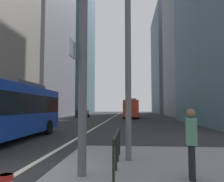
{
  "coord_description": "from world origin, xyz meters",
  "views": [
    {
      "loc": [
        3.16,
        -6.1,
        1.85
      ],
      "look_at": [
        0.13,
        33.43,
        4.82
      ],
      "focal_mm": 35.89,
      "sensor_mm": 36.0,
      "label": 1
    }
  ],
  "objects": [
    {
      "name": "ground_plane",
      "position": [
        0.0,
        20.0,
        0.0
      ],
      "size": [
        160.0,
        160.0,
        0.0
      ],
      "primitive_type": "plane",
      "color": "#28282B"
    },
    {
      "name": "office_tower_right_mid",
      "position": [
        17.0,
        42.88,
        22.76
      ],
      "size": [
        10.15,
        18.11,
        45.53
      ],
      "primitive_type": "cube",
      "color": "gray",
      "rests_on": "ground"
    },
    {
      "name": "traffic_signal_gantry",
      "position": [
        -0.06,
        -0.45,
        4.11
      ],
      "size": [
        6.09,
        0.65,
        6.0
      ],
      "color": "#515156",
      "rests_on": "median_island"
    },
    {
      "name": "office_tower_right_far",
      "position": [
        17.0,
        67.99,
        16.47
      ],
      "size": [
        10.79,
        22.36,
        32.95
      ],
      "primitive_type": "cube",
      "color": "slate",
      "rests_on": "ground"
    },
    {
      "name": "pedestrian_waiting",
      "position": [
        4.64,
        -0.55,
        1.08
      ],
      "size": [
        0.3,
        0.42,
        1.68
      ],
      "color": "black",
      "rests_on": "median_island"
    },
    {
      "name": "street_lamp_post",
      "position": [
        3.13,
        1.32,
        5.28
      ],
      "size": [
        5.5,
        0.32,
        8.0
      ],
      "color": "#56565B",
      "rests_on": "median_island"
    },
    {
      "name": "city_bus_red_receding",
      "position": [
        3.52,
        35.38,
        1.84
      ],
      "size": [
        2.86,
        11.64,
        3.4
      ],
      "color": "red",
      "rests_on": "ground"
    },
    {
      "name": "car_oncoming_mid",
      "position": [
        -5.59,
        35.6,
        0.99
      ],
      "size": [
        2.12,
        4.4,
        1.94
      ],
      "color": "#232838",
      "rests_on": "ground"
    },
    {
      "name": "city_bus_blue_oncoming",
      "position": [
        -3.58,
        5.55,
        1.84
      ],
      "size": [
        2.85,
        11.46,
        3.4
      ],
      "color": "#14389E",
      "rests_on": "ground"
    },
    {
      "name": "office_tower_left_far",
      "position": [
        -16.0,
        65.7,
        22.18
      ],
      "size": [
        12.78,
        21.47,
        44.37
      ],
      "primitive_type": "cube",
      "color": "slate",
      "rests_on": "ground"
    },
    {
      "name": "car_receding_near",
      "position": [
        2.77,
        57.26,
        0.99
      ],
      "size": [
        2.15,
        4.37,
        1.94
      ],
      "color": "black",
      "rests_on": "ground"
    },
    {
      "name": "lane_centre_line",
      "position": [
        0.0,
        30.0,
        0.01
      ],
      "size": [
        0.2,
        80.0,
        0.01
      ],
      "primitive_type": "cube",
      "color": "beige",
      "rests_on": "ground"
    },
    {
      "name": "car_receding_far",
      "position": [
        2.8,
        53.4,
        0.99
      ],
      "size": [
        2.07,
        4.56,
        1.94
      ],
      "color": "maroon",
      "rests_on": "ground"
    },
    {
      "name": "pedestrian_railing",
      "position": [
        2.8,
        0.59,
        0.84
      ],
      "size": [
        0.06,
        3.12,
        0.98
      ],
      "color": "black",
      "rests_on": "median_island"
    }
  ]
}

